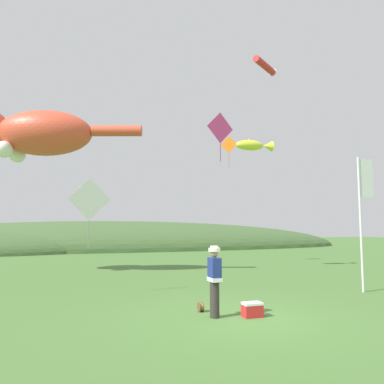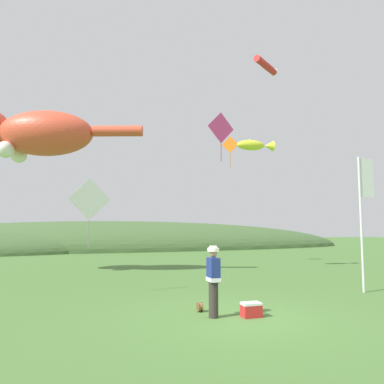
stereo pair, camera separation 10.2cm
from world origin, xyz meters
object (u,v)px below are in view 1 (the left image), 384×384
object	(u,v)px
festival_attendant	(215,279)
kite_fish_windsock	(254,145)
kite_tube_streamer	(265,66)
picnic_cooler	(252,310)
festival_banner_pole	(363,203)
kite_diamond_orange	(229,145)
kite_diamond_white	(89,199)
kite_giant_cat	(32,133)
kite_diamond_pink	(220,128)
kite_spool	(201,307)

from	to	relation	value
festival_attendant	kite_fish_windsock	xyz separation A→B (m)	(5.91, 9.09, 5.73)
kite_fish_windsock	kite_tube_streamer	size ratio (longest dim) A/B	1.07
picnic_cooler	festival_banner_pole	size ratio (longest dim) A/B	0.10
picnic_cooler	kite_diamond_orange	distance (m)	15.14
picnic_cooler	kite_diamond_white	xyz separation A→B (m)	(-3.83, 4.20, 2.99)
kite_fish_windsock	kite_tube_streamer	world-z (taller)	kite_tube_streamer
kite_tube_streamer	festival_banner_pole	bearing A→B (deg)	-89.01
kite_giant_cat	kite_fish_windsock	bearing A→B (deg)	-6.48
kite_diamond_orange	kite_diamond_pink	bearing A→B (deg)	-118.24
kite_spool	festival_banner_pole	xyz separation A→B (m)	(6.52, 1.09, 2.98)
festival_attendant	kite_giant_cat	size ratio (longest dim) A/B	0.22
picnic_cooler	kite_tube_streamer	xyz separation A→B (m)	(5.36, 8.60, 10.74)
kite_diamond_white	festival_attendant	bearing A→B (deg)	-53.84
festival_attendant	picnic_cooler	world-z (taller)	festival_attendant
kite_diamond_white	kite_diamond_orange	bearing A→B (deg)	43.31
picnic_cooler	kite_fish_windsock	world-z (taller)	kite_fish_windsock
kite_diamond_orange	festival_attendant	bearing A→B (deg)	-115.47
festival_attendant	kite_tube_streamer	world-z (taller)	kite_tube_streamer
kite_spool	kite_diamond_white	size ratio (longest dim) A/B	0.11
kite_tube_streamer	kite_diamond_pink	size ratio (longest dim) A/B	0.83
kite_diamond_pink	kite_diamond_white	distance (m)	8.08
kite_giant_cat	kite_diamond_white	size ratio (longest dim) A/B	3.54
festival_attendant	kite_fish_windsock	world-z (taller)	kite_fish_windsock
kite_giant_cat	festival_banner_pole	bearing A→B (deg)	-36.04
kite_spool	kite_fish_windsock	world-z (taller)	kite_fish_windsock
kite_spool	kite_giant_cat	distance (m)	12.83
festival_attendant	picnic_cooler	size ratio (longest dim) A/B	3.62
kite_diamond_orange	kite_fish_windsock	bearing A→B (deg)	-88.07
festival_attendant	kite_diamond_white	world-z (taller)	kite_diamond_white
kite_fish_windsock	festival_banner_pole	bearing A→B (deg)	-86.13
kite_giant_cat	kite_diamond_orange	xyz separation A→B (m)	(11.17, 1.81, 0.58)
picnic_cooler	kite_tube_streamer	world-z (taller)	kite_tube_streamer
kite_giant_cat	kite_diamond_pink	size ratio (longest dim) A/B	3.39
picnic_cooler	kite_diamond_orange	xyz separation A→B (m)	(4.88, 12.41, 7.17)
kite_fish_windsock	kite_diamond_pink	world-z (taller)	kite_diamond_pink
kite_spool	picnic_cooler	bearing A→B (deg)	-42.28
picnic_cooler	kite_diamond_pink	distance (m)	10.56
kite_diamond_pink	picnic_cooler	bearing A→B (deg)	-106.98
kite_diamond_white	picnic_cooler	bearing A→B (deg)	-47.62
kite_spool	festival_banner_pole	bearing A→B (deg)	9.46
festival_attendant	kite_diamond_orange	world-z (taller)	kite_diamond_orange
kite_spool	kite_fish_windsock	distance (m)	12.22
festival_attendant	kite_diamond_orange	size ratio (longest dim) A/B	0.91
picnic_cooler	festival_banner_pole	world-z (taller)	festival_banner_pole
kite_spool	kite_diamond_white	xyz separation A→B (m)	(-2.79, 3.25, 3.04)
kite_diamond_pink	kite_giant_cat	bearing A→B (deg)	161.51
festival_attendant	kite_spool	size ratio (longest dim) A/B	6.92
kite_spool	kite_diamond_pink	bearing A→B (deg)	63.31
festival_attendant	kite_fish_windsock	size ratio (longest dim) A/B	0.83
festival_attendant	picnic_cooler	xyz separation A→B (m)	(0.93, -0.22, -0.77)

